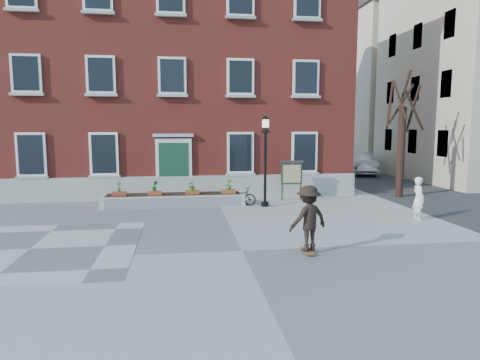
{
  "coord_description": "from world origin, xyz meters",
  "views": [
    {
      "loc": [
        -1.66,
        -11.59,
        3.52
      ],
      "look_at": [
        0.5,
        4.0,
        1.5
      ],
      "focal_mm": 32.0,
      "sensor_mm": 36.0,
      "label": 1
    }
  ],
  "objects": [
    {
      "name": "skateboarder",
      "position": [
        1.78,
        -0.45,
        0.98
      ],
      "size": [
        1.33,
        1.04,
        1.89
      ],
      "color": "brown",
      "rests_on": "ground"
    },
    {
      "name": "bicycle",
      "position": [
        0.86,
        6.96,
        0.42
      ],
      "size": [
        1.66,
        1.24,
        0.83
      ],
      "primitive_type": "imported",
      "rotation": [
        0.0,
        0.0,
        1.08
      ],
      "color": "black",
      "rests_on": "ground"
    },
    {
      "name": "planter_assembly",
      "position": [
        -1.99,
        7.18,
        0.31
      ],
      "size": [
        6.2,
        1.12,
        1.15
      ],
      "color": "beige",
      "rests_on": "ground"
    },
    {
      "name": "lamp_post",
      "position": [
        1.94,
        6.47,
        2.54
      ],
      "size": [
        0.4,
        0.4,
        3.93
      ],
      "color": "black",
      "rests_on": "ground"
    },
    {
      "name": "bare_tree",
      "position": [
        9.01,
        8.01,
        2.79
      ],
      "size": [
        1.83,
        1.83,
        6.16
      ],
      "color": "black",
      "rests_on": "ground"
    },
    {
      "name": "checker_patch",
      "position": [
        -6.0,
        1.0,
        0.01
      ],
      "size": [
        6.0,
        6.0,
        0.01
      ],
      "primitive_type": "cube",
      "color": "#555457",
      "rests_on": "ground"
    },
    {
      "name": "side_street",
      "position": [
        17.99,
        19.78,
        7.02
      ],
      "size": [
        15.2,
        36.0,
        14.5
      ],
      "color": "#333436",
      "rests_on": "ground"
    },
    {
      "name": "bystander",
      "position": [
        7.09,
        3.04,
        0.81
      ],
      "size": [
        0.42,
        0.61,
        1.61
      ],
      "primitive_type": "imported",
      "rotation": [
        0.0,
        0.0,
        1.52
      ],
      "color": "white",
      "rests_on": "ground"
    },
    {
      "name": "notice_board",
      "position": [
        3.5,
        7.91,
        1.26
      ],
      "size": [
        1.1,
        0.16,
        1.87
      ],
      "color": "#1B3626",
      "rests_on": "ground"
    },
    {
      "name": "ground",
      "position": [
        0.0,
        0.0,
        0.0
      ],
      "size": [
        100.0,
        100.0,
        0.0
      ],
      "primitive_type": "plane",
      "color": "gray",
      "rests_on": "ground"
    },
    {
      "name": "parked_car",
      "position": [
        11.25,
        17.77,
        0.78
      ],
      "size": [
        2.66,
        5.0,
        1.57
      ],
      "primitive_type": "imported",
      "rotation": [
        0.0,
        0.0,
        -0.22
      ],
      "color": "silver",
      "rests_on": "ground"
    },
    {
      "name": "brick_building",
      "position": [
        -2.0,
        13.98,
        6.3
      ],
      "size": [
        18.4,
        10.85,
        12.6
      ],
      "color": "#983329",
      "rests_on": "ground"
    }
  ]
}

